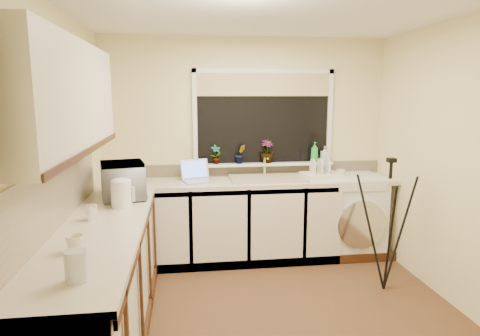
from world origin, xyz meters
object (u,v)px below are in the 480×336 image
at_px(kettle, 121,194).
at_px(plant_b, 240,154).
at_px(laptop, 197,175).
at_px(plant_a, 216,154).
at_px(steel_jar, 92,213).
at_px(microwave, 123,180).
at_px(soap_bottle_green, 315,152).
at_px(soap_bottle_clear, 325,154).
at_px(tripod, 387,225).
at_px(washing_machine, 350,214).
at_px(glass_jug, 76,266).
at_px(cup_back, 340,173).
at_px(cup_left, 75,243).
at_px(plant_c, 267,151).
at_px(dish_rack, 321,176).

height_order(kettle, plant_b, plant_b).
height_order(laptop, kettle, laptop).
bearing_deg(kettle, plant_a, 53.47).
bearing_deg(steel_jar, microwave, 79.22).
xyz_separation_m(laptop, soap_bottle_green, (1.36, 0.18, 0.21)).
relative_size(laptop, steel_jar, 3.29).
distance_m(microwave, soap_bottle_clear, 2.30).
height_order(kettle, plant_a, plant_a).
bearing_deg(kettle, microwave, 95.04).
bearing_deg(laptop, kettle, -138.66).
relative_size(kettle, tripod, 0.17).
height_order(washing_machine, glass_jug, glass_jug).
relative_size(kettle, soap_bottle_green, 0.94).
relative_size(plant_a, cup_back, 1.94).
bearing_deg(cup_left, kettle, 82.29).
bearing_deg(washing_machine, microwave, -164.98).
distance_m(microwave, plant_a, 1.21).
xyz_separation_m(tripod, soap_bottle_clear, (-0.24, 1.11, 0.51)).
bearing_deg(plant_c, soap_bottle_green, -1.25).
distance_m(plant_c, cup_left, 2.70).
bearing_deg(tripod, cup_left, -170.15).
xyz_separation_m(glass_jug, cup_back, (2.29, 2.40, -0.04)).
bearing_deg(plant_a, plant_c, 1.76).
bearing_deg(plant_c, dish_rack, -24.19).
height_order(glass_jug, soap_bottle_clear, soap_bottle_clear).
bearing_deg(laptop, plant_b, 3.78).
bearing_deg(laptop, dish_rack, -18.15).
bearing_deg(dish_rack, plant_b, 157.78).
relative_size(washing_machine, microwave, 1.66).
bearing_deg(dish_rack, kettle, -162.30).
xyz_separation_m(tripod, plant_b, (-1.22, 1.11, 0.53)).
height_order(laptop, steel_jar, laptop).
bearing_deg(dish_rack, steel_jar, -156.95).
height_order(dish_rack, cup_back, cup_back).
relative_size(washing_machine, tripod, 0.73).
distance_m(tripod, cup_left, 2.73).
relative_size(steel_jar, microwave, 0.21).
bearing_deg(washing_machine, cup_back, 177.59).
bearing_deg(washing_machine, soap_bottle_clear, 148.12).
bearing_deg(dish_rack, cup_back, 7.72).
relative_size(washing_machine, soap_bottle_green, 3.97).
height_order(plant_a, cup_left, plant_a).
bearing_deg(cup_left, cup_back, 39.63).
xyz_separation_m(microwave, cup_back, (2.29, 0.63, -0.11)).
relative_size(tripod, glass_jug, 7.83).
bearing_deg(tripod, kettle, 168.71).
bearing_deg(laptop, cup_left, -127.18).
bearing_deg(glass_jug, tripod, 31.41).
xyz_separation_m(glass_jug, cup_left, (-0.11, 0.42, -0.03)).
distance_m(laptop, tripod, 1.99).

